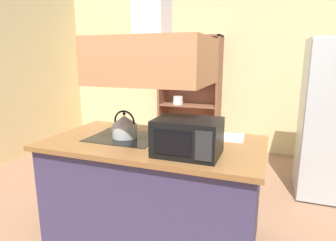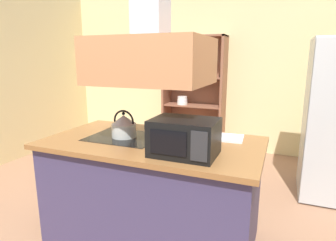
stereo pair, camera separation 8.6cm
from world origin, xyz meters
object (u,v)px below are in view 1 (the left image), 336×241
Objects in this scene: cutting_board at (224,137)px; microwave at (188,137)px; kettle at (125,126)px; dish_cabinet at (190,100)px.

cutting_board is 0.74× the size of microwave.
microwave reaches higher than kettle.
microwave is (-0.17, -0.52, 0.12)m from cutting_board.
dish_cabinet reaches higher than cutting_board.
microwave is at bearing -20.36° from kettle.
cutting_board is at bearing 19.68° from kettle.
kettle is at bearing -86.30° from dish_cabinet.
microwave is (0.64, -0.24, 0.03)m from kettle.
kettle is (0.17, -2.64, 0.14)m from dish_cabinet.
kettle reaches higher than cutting_board.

